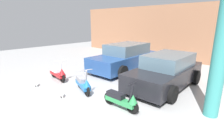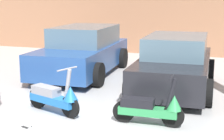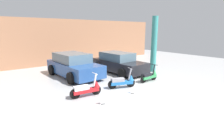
{
  "view_description": "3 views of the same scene",
  "coord_description": "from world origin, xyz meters",
  "px_view_note": "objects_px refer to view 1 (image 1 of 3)",
  "views": [
    {
      "loc": [
        4.67,
        -3.19,
        2.67
      ],
      "look_at": [
        -0.1,
        1.74,
        0.74
      ],
      "focal_mm": 28.0,
      "sensor_mm": 36.0,
      "label": 1
    },
    {
      "loc": [
        2.71,
        -5.35,
        2.33
      ],
      "look_at": [
        0.09,
        2.31,
        0.61
      ],
      "focal_mm": 55.0,
      "sensor_mm": 36.0,
      "label": 2
    },
    {
      "loc": [
        -6.06,
        -5.75,
        2.82
      ],
      "look_at": [
        -0.21,
        1.95,
        0.64
      ],
      "focal_mm": 28.0,
      "sensor_mm": 36.0,
      "label": 3
    }
  ],
  "objects_px": {
    "car_rear_left": "(125,58)",
    "car_rear_center": "(166,71)",
    "scooter_front_right": "(83,83)",
    "support_column_side": "(221,52)",
    "scooter_front_center": "(122,99)",
    "placard_near_left_scooter": "(36,84)",
    "scooter_front_left": "(58,73)",
    "placard_near_right_scooter": "(62,94)"
  },
  "relations": [
    {
      "from": "scooter_front_right",
      "to": "car_rear_center",
      "type": "bearing_deg",
      "value": 73.73
    },
    {
      "from": "car_rear_center",
      "to": "scooter_front_center",
      "type": "bearing_deg",
      "value": -2.22
    },
    {
      "from": "scooter_front_left",
      "to": "scooter_front_center",
      "type": "bearing_deg",
      "value": 4.99
    },
    {
      "from": "scooter_front_right",
      "to": "placard_near_left_scooter",
      "type": "bearing_deg",
      "value": -132.35
    },
    {
      "from": "placard_near_left_scooter",
      "to": "placard_near_right_scooter",
      "type": "bearing_deg",
      "value": 5.45
    },
    {
      "from": "scooter_front_center",
      "to": "placard_near_right_scooter",
      "type": "xyz_separation_m",
      "value": [
        -2.13,
        -0.84,
        -0.22
      ]
    },
    {
      "from": "car_rear_left",
      "to": "support_column_side",
      "type": "height_order",
      "value": "support_column_side"
    },
    {
      "from": "scooter_front_right",
      "to": "scooter_front_center",
      "type": "distance_m",
      "value": 1.99
    },
    {
      "from": "car_rear_left",
      "to": "support_column_side",
      "type": "xyz_separation_m",
      "value": [
        5.05,
        -2.1,
        1.19
      ]
    },
    {
      "from": "support_column_side",
      "to": "placard_near_right_scooter",
      "type": "bearing_deg",
      "value": -150.75
    },
    {
      "from": "scooter_front_left",
      "to": "car_rear_center",
      "type": "bearing_deg",
      "value": 40.13
    },
    {
      "from": "placard_near_right_scooter",
      "to": "placard_near_left_scooter",
      "type": "bearing_deg",
      "value": -174.55
    },
    {
      "from": "scooter_front_left",
      "to": "placard_near_left_scooter",
      "type": "distance_m",
      "value": 1.1
    },
    {
      "from": "scooter_front_left",
      "to": "scooter_front_right",
      "type": "height_order",
      "value": "scooter_front_left"
    },
    {
      "from": "scooter_front_center",
      "to": "placard_near_left_scooter",
      "type": "xyz_separation_m",
      "value": [
        -3.9,
        -1.01,
        -0.22
      ]
    },
    {
      "from": "scooter_front_center",
      "to": "placard_near_left_scooter",
      "type": "distance_m",
      "value": 4.04
    },
    {
      "from": "placard_near_left_scooter",
      "to": "car_rear_left",
      "type": "bearing_deg",
      "value": 78.3
    },
    {
      "from": "scooter_front_right",
      "to": "placard_near_right_scooter",
      "type": "xyz_separation_m",
      "value": [
        -0.14,
        -0.85,
        -0.24
      ]
    },
    {
      "from": "scooter_front_center",
      "to": "car_rear_center",
      "type": "bearing_deg",
      "value": 87.95
    },
    {
      "from": "car_rear_center",
      "to": "placard_near_left_scooter",
      "type": "relative_size",
      "value": 15.71
    },
    {
      "from": "scooter_front_left",
      "to": "car_rear_left",
      "type": "relative_size",
      "value": 0.33
    },
    {
      "from": "placard_near_right_scooter",
      "to": "support_column_side",
      "type": "xyz_separation_m",
      "value": [
        4.25,
        2.38,
        1.77
      ]
    },
    {
      "from": "scooter_front_center",
      "to": "support_column_side",
      "type": "relative_size",
      "value": 0.36
    },
    {
      "from": "scooter_front_left",
      "to": "car_rear_center",
      "type": "xyz_separation_m",
      "value": [
        3.99,
        2.72,
        0.3
      ]
    },
    {
      "from": "car_rear_center",
      "to": "placard_near_left_scooter",
      "type": "xyz_separation_m",
      "value": [
        -3.91,
        -3.79,
        -0.54
      ]
    },
    {
      "from": "scooter_front_right",
      "to": "support_column_side",
      "type": "relative_size",
      "value": 0.36
    },
    {
      "from": "car_rear_left",
      "to": "placard_near_right_scooter",
      "type": "distance_m",
      "value": 4.59
    },
    {
      "from": "car_rear_left",
      "to": "car_rear_center",
      "type": "bearing_deg",
      "value": 70.72
    },
    {
      "from": "scooter_front_center",
      "to": "support_column_side",
      "type": "xyz_separation_m",
      "value": [
        2.11,
        1.54,
        1.56
      ]
    },
    {
      "from": "support_column_side",
      "to": "car_rear_left",
      "type": "bearing_deg",
      "value": 157.41
    },
    {
      "from": "scooter_front_left",
      "to": "support_column_side",
      "type": "bearing_deg",
      "value": 19.49
    },
    {
      "from": "placard_near_right_scooter",
      "to": "support_column_side",
      "type": "height_order",
      "value": "support_column_side"
    },
    {
      "from": "placard_near_right_scooter",
      "to": "scooter_front_right",
      "type": "bearing_deg",
      "value": 80.39
    },
    {
      "from": "support_column_side",
      "to": "car_rear_center",
      "type": "bearing_deg",
      "value": 149.53
    },
    {
      "from": "car_rear_left",
      "to": "car_rear_center",
      "type": "relative_size",
      "value": 1.07
    },
    {
      "from": "car_rear_left",
      "to": "placard_near_left_scooter",
      "type": "height_order",
      "value": "car_rear_left"
    },
    {
      "from": "car_rear_center",
      "to": "support_column_side",
      "type": "distance_m",
      "value": 2.74
    },
    {
      "from": "car_rear_center",
      "to": "scooter_front_right",
      "type": "bearing_deg",
      "value": -37.95
    },
    {
      "from": "scooter_front_left",
      "to": "car_rear_left",
      "type": "xyz_separation_m",
      "value": [
        1.05,
        3.58,
        0.34
      ]
    },
    {
      "from": "scooter_front_right",
      "to": "car_rear_left",
      "type": "height_order",
      "value": "car_rear_left"
    },
    {
      "from": "scooter_front_left",
      "to": "support_column_side",
      "type": "relative_size",
      "value": 0.38
    },
    {
      "from": "scooter_front_right",
      "to": "scooter_front_center",
      "type": "relative_size",
      "value": 1.02
    }
  ]
}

